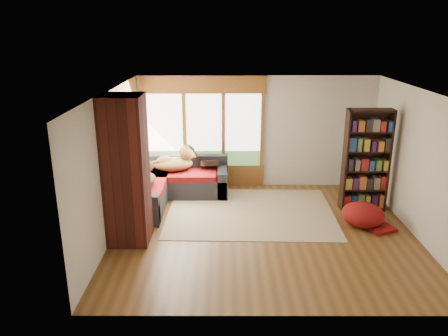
% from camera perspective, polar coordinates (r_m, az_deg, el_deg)
% --- Properties ---
extents(floor, '(5.50, 5.50, 0.00)m').
position_cam_1_polar(floor, '(8.27, 5.14, -8.22)').
color(floor, brown).
rests_on(floor, ground).
extents(ceiling, '(5.50, 5.50, 0.00)m').
position_cam_1_polar(ceiling, '(7.49, 5.70, 9.91)').
color(ceiling, white).
extents(wall_back, '(5.50, 0.04, 2.60)m').
position_cam_1_polar(wall_back, '(10.18, 4.16, 4.68)').
color(wall_back, silver).
rests_on(wall_back, ground).
extents(wall_front, '(5.50, 0.04, 2.60)m').
position_cam_1_polar(wall_front, '(5.47, 7.74, -7.62)').
color(wall_front, silver).
rests_on(wall_front, ground).
extents(wall_left, '(0.04, 5.00, 2.60)m').
position_cam_1_polar(wall_left, '(8.01, -14.59, 0.39)').
color(wall_left, silver).
rests_on(wall_left, ground).
extents(wall_right, '(0.04, 5.00, 2.60)m').
position_cam_1_polar(wall_right, '(8.49, 24.23, 0.35)').
color(wall_right, silver).
rests_on(wall_right, ground).
extents(windows_back, '(2.82, 0.10, 1.90)m').
position_cam_1_polar(windows_back, '(10.13, -2.64, 4.93)').
color(windows_back, brown).
rests_on(windows_back, wall_back).
extents(windows_left, '(0.10, 2.62, 1.90)m').
position_cam_1_polar(windows_left, '(9.10, -12.61, 2.99)').
color(windows_left, brown).
rests_on(windows_left, wall_left).
extents(roller_blind, '(0.03, 0.72, 0.90)m').
position_cam_1_polar(roller_blind, '(9.80, -11.58, 6.53)').
color(roller_blind, gray).
rests_on(roller_blind, wall_left).
extents(brick_chimney, '(0.70, 0.70, 2.60)m').
position_cam_1_polar(brick_chimney, '(7.60, -12.68, -0.41)').
color(brick_chimney, '#471914').
rests_on(brick_chimney, ground).
extents(sectional_sofa, '(2.20, 2.20, 0.80)m').
position_cam_1_polar(sectional_sofa, '(9.75, -7.18, -2.15)').
color(sectional_sofa, black).
rests_on(sectional_sofa, ground).
extents(area_rug, '(3.43, 2.65, 0.01)m').
position_cam_1_polar(area_rug, '(9.03, 3.47, -5.77)').
color(area_rug, beige).
rests_on(area_rug, ground).
extents(bookshelf, '(0.90, 0.30, 2.11)m').
position_cam_1_polar(bookshelf, '(9.27, 18.07, 0.90)').
color(bookshelf, black).
rests_on(bookshelf, ground).
extents(pouf, '(1.02, 1.02, 0.44)m').
position_cam_1_polar(pouf, '(8.80, 17.68, -5.73)').
color(pouf, maroon).
rests_on(pouf, area_rug).
extents(dog_tan, '(1.01, 0.74, 0.51)m').
position_cam_1_polar(dog_tan, '(9.82, -6.20, 1.04)').
color(dog_tan, brown).
rests_on(dog_tan, sectional_sofa).
extents(dog_brindle, '(0.52, 0.80, 0.42)m').
position_cam_1_polar(dog_brindle, '(9.04, -10.37, -0.97)').
color(dog_brindle, '#3D291E').
rests_on(dog_brindle, sectional_sofa).
extents(throw_pillows, '(1.98, 1.68, 0.45)m').
position_cam_1_polar(throw_pillows, '(9.65, -6.72, 0.42)').
color(throw_pillows, black).
rests_on(throw_pillows, sectional_sofa).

